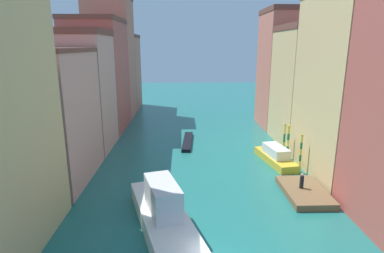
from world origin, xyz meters
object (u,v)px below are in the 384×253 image
(gondola_black, at_px, (188,141))
(mooring_pole_0, at_px, (301,153))
(mooring_pole_1, at_px, (288,144))
(motorboat_0, at_px, (276,156))
(person_on_dock, at_px, (302,181))
(mooring_pole_2, at_px, (284,141))
(vaporetto_white, at_px, (163,213))
(waterfront_dock, at_px, (304,192))

(gondola_black, bearing_deg, mooring_pole_0, -43.54)
(mooring_pole_0, bearing_deg, gondola_black, 136.46)
(mooring_pole_1, relative_size, motorboat_0, 0.62)
(person_on_dock, relative_size, mooring_pole_2, 0.33)
(mooring_pole_0, xyz_separation_m, mooring_pole_2, (-0.32, 4.55, 0.02))
(mooring_pole_2, relative_size, gondola_black, 0.51)
(mooring_pole_0, height_order, gondola_black, mooring_pole_0)
(mooring_pole_0, height_order, mooring_pole_1, mooring_pole_1)
(vaporetto_white, xyz_separation_m, gondola_black, (2.15, 21.28, -0.99))
(waterfront_dock, distance_m, mooring_pole_2, 9.88)
(mooring_pole_2, distance_m, motorboat_0, 2.35)
(mooring_pole_2, bearing_deg, person_on_dock, -97.73)
(waterfront_dock, bearing_deg, vaporetto_white, -158.19)
(waterfront_dock, bearing_deg, mooring_pole_1, 83.75)
(mooring_pole_0, relative_size, mooring_pole_2, 0.99)
(waterfront_dock, relative_size, mooring_pole_1, 1.32)
(mooring_pole_0, distance_m, gondola_black, 16.35)
(gondola_black, xyz_separation_m, motorboat_0, (10.14, -7.92, 0.56))
(person_on_dock, relative_size, gondola_black, 0.17)
(gondola_black, bearing_deg, person_on_dock, -57.71)
(mooring_pole_2, height_order, motorboat_0, mooring_pole_2)
(mooring_pole_0, relative_size, mooring_pole_1, 0.93)
(vaporetto_white, bearing_deg, mooring_pole_2, 47.17)
(mooring_pole_2, xyz_separation_m, motorboat_0, (-1.30, -1.30, -1.46))
(waterfront_dock, xyz_separation_m, person_on_dock, (-0.25, 0.18, 0.96))
(waterfront_dock, bearing_deg, mooring_pole_0, 75.03)
(vaporetto_white, height_order, gondola_black, vaporetto_white)
(motorboat_0, bearing_deg, person_on_dock, -89.88)
(mooring_pole_1, xyz_separation_m, gondola_black, (-11.25, 8.54, -2.16))
(mooring_pole_1, bearing_deg, mooring_pole_2, 84.36)
(gondola_black, bearing_deg, motorboat_0, -38.01)
(mooring_pole_0, bearing_deg, waterfront_dock, -104.97)
(mooring_pole_1, xyz_separation_m, vaporetto_white, (-13.39, -12.73, -1.17))
(person_on_dock, distance_m, mooring_pole_2, 9.58)
(mooring_pole_0, height_order, vaporetto_white, mooring_pole_0)
(person_on_dock, xyz_separation_m, mooring_pole_0, (1.61, 4.90, 0.95))
(mooring_pole_2, xyz_separation_m, vaporetto_white, (-13.58, -14.65, -1.03))
(person_on_dock, relative_size, mooring_pole_0, 0.33)
(person_on_dock, height_order, mooring_pole_2, mooring_pole_2)
(waterfront_dock, height_order, mooring_pole_2, mooring_pole_2)
(waterfront_dock, relative_size, person_on_dock, 4.29)
(gondola_black, bearing_deg, mooring_pole_1, -37.22)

